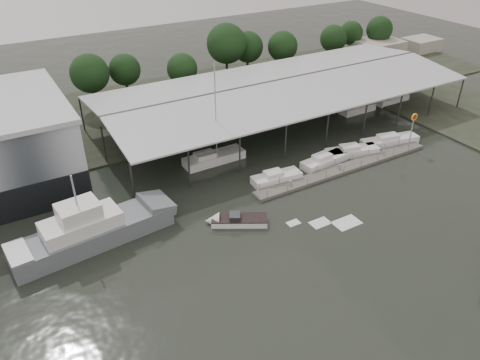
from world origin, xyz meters
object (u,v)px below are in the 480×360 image
grey_trawler (94,229)px  speedboat_underway (234,220)px  white_sailboat (213,158)px  shell_fuel_sign (413,124)px

grey_trawler → speedboat_underway: bearing=-23.8°
grey_trawler → white_sailboat: 20.87m
shell_fuel_sign → speedboat_underway: 31.12m
speedboat_underway → grey_trawler: bearing=12.0°
shell_fuel_sign → speedboat_underway: (-30.77, -2.97, -3.53)m
white_sailboat → grey_trawler: bearing=-154.6°
grey_trawler → white_sailboat: bearing=20.0°
speedboat_underway → white_sailboat: bearing=-78.3°
grey_trawler → white_sailboat: (18.77, 9.08, -0.91)m
grey_trawler → white_sailboat: size_ratio=1.25×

